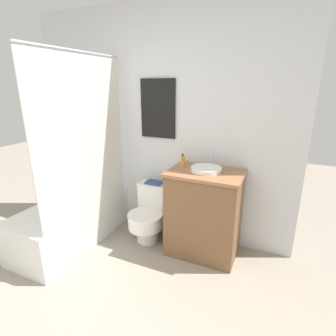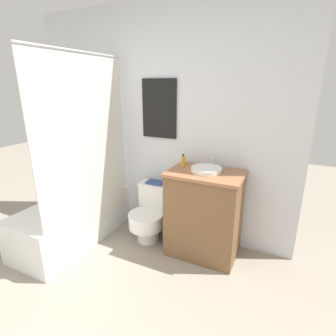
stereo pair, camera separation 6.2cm
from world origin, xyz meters
name	(u,v)px [view 2 (the right image)]	position (x,y,z in m)	size (l,w,h in m)	color
wall_back	(158,126)	(0.00, 2.19, 1.25)	(3.06, 0.07, 2.50)	silver
shower_area	(74,216)	(-0.71, 1.51, 0.29)	(0.60, 1.32, 1.98)	white
toilet	(150,214)	(0.04, 1.90, 0.30)	(0.38, 0.51, 0.62)	white
vanity	(204,214)	(0.66, 1.90, 0.45)	(0.72, 0.50, 0.89)	brown
sink	(207,169)	(0.66, 1.92, 0.91)	(0.30, 0.33, 0.13)	white
soap_bottle	(183,161)	(0.39, 1.98, 0.95)	(0.05, 0.05, 0.13)	gold
book_on_tank	(155,182)	(0.04, 2.03, 0.64)	(0.19, 0.13, 0.02)	#33477F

